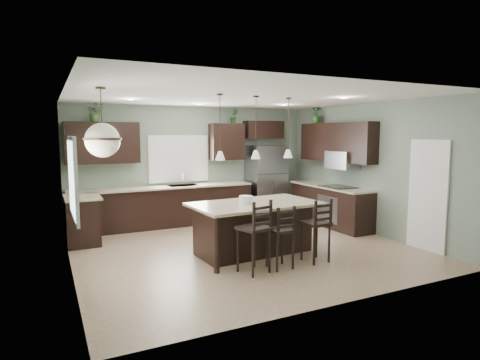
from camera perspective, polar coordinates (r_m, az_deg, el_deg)
name	(u,v)px	position (r m, az deg, el deg)	size (l,w,h in m)	color
ground	(245,248)	(7.64, 0.65, -9.70)	(6.00, 6.00, 0.00)	#9E8466
pantry_door	(428,196)	(8.10, 25.13, -2.01)	(0.04, 0.82, 2.04)	white
window_back	(179,159)	(9.75, -8.72, 3.01)	(1.35, 0.02, 1.00)	white
window_left	(72,178)	(5.79, -22.80, 0.21)	(0.02, 1.10, 1.00)	white
left_return_cabs	(82,221)	(8.44, -21.54, -5.45)	(0.60, 0.90, 0.90)	black
left_return_countertop	(82,197)	(8.36, -21.54, -2.29)	(0.66, 0.96, 0.04)	beige
back_lower_cabs	(165,207)	(9.48, -10.69, -3.83)	(4.20, 0.60, 0.90)	black
back_countertop	(164,187)	(9.39, -10.72, -1.02)	(4.20, 0.66, 0.04)	beige
sink_inset	(183,186)	(9.51, -8.10, -0.78)	(0.70, 0.45, 0.01)	gray
faucet	(183,180)	(9.47, -8.06, 0.06)	(0.02, 0.02, 0.28)	silver
back_upper_left	(103,143)	(9.21, -18.96, 5.02)	(1.55, 0.34, 0.90)	black
back_upper_right	(227,142)	(10.01, -1.89, 5.47)	(0.85, 0.34, 0.90)	black
fridge_header	(264,130)	(10.48, 3.38, 7.15)	(1.05, 0.34, 0.45)	black
right_lower_cabs	(330,206)	(9.70, 12.70, -3.64)	(0.60, 2.35, 0.90)	black
right_countertop	(330,186)	(9.61, 12.67, -0.89)	(0.66, 2.35, 0.04)	beige
cooktop	(338,187)	(9.40, 13.72, -0.94)	(0.58, 0.75, 0.02)	black
wall_oven_front	(327,209)	(9.30, 12.29, -4.07)	(0.01, 0.72, 0.60)	gray
right_upper_cabs	(336,142)	(9.63, 13.53, 5.25)	(0.34, 2.35, 0.90)	black
microwave	(342,160)	(9.41, 14.29, 2.76)	(0.40, 0.75, 0.40)	gray
refrigerator	(266,181)	(10.37, 3.69, -0.19)	(0.90, 0.74, 1.85)	gray
kitchen_island	(255,228)	(7.22, 2.21, -6.88)	(2.25, 1.28, 0.92)	black
serving_dish	(246,200)	(7.01, 0.84, -2.84)	(0.24, 0.24, 0.14)	silver
bar_stool_left	(254,236)	(6.23, 1.96, -7.99)	(0.43, 0.43, 1.15)	black
bar_stool_center	(280,237)	(6.46, 5.70, -8.05)	(0.38, 0.38, 1.03)	black
bar_stool_right	(316,230)	(6.87, 10.71, -7.01)	(0.40, 0.40, 1.08)	black
pendant_left	(220,127)	(6.68, -2.87, 7.50)	(0.17, 0.17, 1.10)	white
pendant_center	(256,128)	(7.02, 2.28, 7.46)	(0.17, 0.17, 1.10)	silver
pendant_right	(288,128)	(7.42, 6.90, 7.36)	(0.17, 0.17, 1.10)	white
chandelier	(102,122)	(6.07, -19.06, 7.74)	(0.53, 0.53, 1.00)	beige
plant_back_left	(95,113)	(9.17, -19.89, 9.01)	(0.35, 0.30, 0.39)	#315826
plant_back_right	(234,116)	(10.07, -0.86, 9.07)	(0.20, 0.16, 0.36)	#285625
plant_right_wall	(316,115)	(10.22, 10.77, 9.13)	(0.25, 0.25, 0.44)	#2D5A27
room_shell	(245,158)	(7.35, 0.67, 3.12)	(6.00, 6.00, 6.00)	slate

